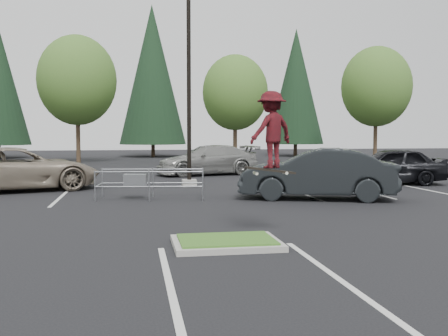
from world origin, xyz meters
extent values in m
plane|color=black|center=(0.00, 0.00, 0.00)|extent=(120.00, 120.00, 0.00)
cube|color=#A1A096|center=(0.00, 0.00, 0.06)|extent=(2.20, 1.60, 0.12)
cube|color=#295E1D|center=(0.00, 0.00, 0.13)|extent=(1.95, 1.35, 0.05)
cube|color=silver|center=(-4.50, 9.00, 0.00)|extent=(0.12, 5.20, 0.01)
cube|color=silver|center=(4.50, 9.00, 0.00)|extent=(0.12, 5.20, 0.01)
cube|color=silver|center=(7.20, 9.00, 0.00)|extent=(0.12, 5.20, 0.01)
cube|color=silver|center=(9.90, 9.00, 0.00)|extent=(0.12, 5.20, 0.01)
cube|color=silver|center=(-1.35, -3.00, 0.00)|extent=(0.12, 6.00, 0.01)
cube|color=silver|center=(1.35, -3.00, 0.00)|extent=(0.12, 6.00, 0.01)
cube|color=#A1A096|center=(0.50, 12.00, 0.15)|extent=(0.60, 0.60, 0.30)
cylinder|color=black|center=(0.50, 12.00, 5.00)|extent=(0.18, 0.18, 10.00)
cylinder|color=#38281C|center=(-6.00, 30.50, 1.75)|extent=(0.32, 0.32, 3.50)
ellipsoid|color=#3A6525|center=(-6.00, 30.50, 6.26)|extent=(5.89, 5.89, 6.77)
sphere|color=#3A6525|center=(-5.40, 30.20, 5.52)|extent=(3.68, 3.68, 3.68)
sphere|color=#3A6525|center=(-6.50, 30.90, 5.70)|extent=(4.05, 4.05, 4.05)
cylinder|color=#38281C|center=(6.00, 29.80, 1.52)|extent=(0.32, 0.32, 3.04)
ellipsoid|color=#3A6525|center=(6.00, 29.80, 5.44)|extent=(5.12, 5.12, 5.89)
sphere|color=#3A6525|center=(6.60, 29.50, 4.80)|extent=(3.20, 3.20, 3.20)
sphere|color=#3A6525|center=(5.50, 30.20, 4.96)|extent=(3.52, 3.52, 3.52)
cylinder|color=#38281C|center=(18.00, 30.30, 1.71)|extent=(0.32, 0.32, 3.42)
ellipsoid|color=#3A6525|center=(18.00, 30.30, 6.12)|extent=(5.76, 5.76, 6.62)
sphere|color=#3A6525|center=(18.60, 30.00, 5.40)|extent=(3.60, 3.60, 3.60)
sphere|color=#3A6525|center=(17.50, 30.70, 5.58)|extent=(3.96, 3.96, 3.96)
cylinder|color=#38281C|center=(0.00, 40.50, 0.60)|extent=(0.36, 0.36, 1.20)
cone|color=black|center=(0.00, 40.50, 7.85)|extent=(6.38, 6.38, 13.30)
cylinder|color=#38281C|center=(14.00, 39.50, 0.60)|extent=(0.36, 0.36, 1.20)
cone|color=black|center=(14.00, 39.50, 6.85)|extent=(5.50, 5.50, 11.30)
cylinder|color=gray|center=(-3.18, 7.60, 0.53)|extent=(0.05, 0.05, 1.05)
cylinder|color=gray|center=(-3.01, 8.88, 0.53)|extent=(0.05, 0.05, 1.05)
cylinder|color=gray|center=(-1.36, 7.36, 0.53)|extent=(0.05, 0.05, 1.05)
cylinder|color=gray|center=(-1.19, 8.64, 0.53)|extent=(0.05, 0.05, 1.05)
cylinder|color=gray|center=(0.45, 7.12, 0.53)|extent=(0.05, 0.05, 1.05)
cylinder|color=gray|center=(0.62, 8.40, 0.53)|extent=(0.05, 0.05, 1.05)
cylinder|color=gray|center=(-1.36, 7.36, 0.50)|extent=(3.64, 0.53, 0.05)
cylinder|color=gray|center=(-1.36, 7.36, 1.01)|extent=(3.64, 0.53, 0.05)
cylinder|color=gray|center=(-1.19, 8.64, 0.50)|extent=(3.64, 0.53, 0.05)
cylinder|color=gray|center=(-1.19, 8.64, 1.01)|extent=(3.64, 0.53, 0.05)
cube|color=gray|center=(-1.82, 8.07, 0.66)|extent=(0.83, 0.57, 0.44)
cube|color=black|center=(1.20, 1.00, 1.49)|extent=(1.17, 0.43, 0.19)
cylinder|color=beige|center=(0.85, 0.88, 1.43)|extent=(0.07, 0.04, 0.07)
cylinder|color=beige|center=(0.85, 1.12, 1.43)|extent=(0.07, 0.04, 0.07)
cylinder|color=beige|center=(1.55, 0.88, 1.43)|extent=(0.07, 0.04, 0.07)
cylinder|color=beige|center=(1.55, 1.12, 1.43)|extent=(0.07, 0.04, 0.07)
imported|color=maroon|center=(1.20, 1.00, 2.41)|extent=(1.30, 1.08, 1.75)
imported|color=gray|center=(-6.50, 11.50, 0.88)|extent=(6.92, 4.84, 1.75)
imported|color=black|center=(4.50, 7.00, 0.89)|extent=(5.75, 3.50, 1.79)
imported|color=black|center=(9.61, 11.50, 0.83)|extent=(5.18, 2.87, 1.67)
imported|color=gray|center=(2.21, 18.00, 0.82)|extent=(6.05, 3.63, 1.64)
camera|label=1|loc=(-1.88, -10.55, 2.36)|focal=42.00mm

